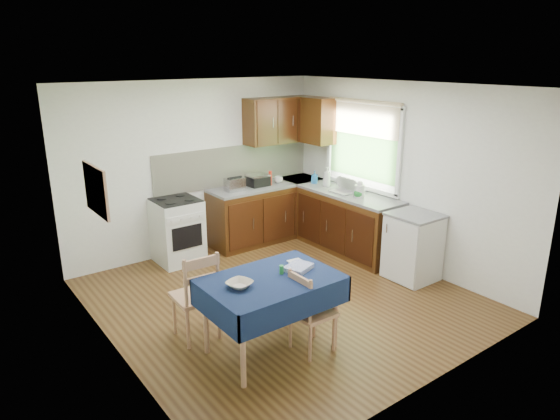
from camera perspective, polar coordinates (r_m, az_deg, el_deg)
floor at (r=6.14m, az=0.32°, el=-10.00°), size 4.20×4.20×0.00m
ceiling at (r=5.47m, az=0.36°, el=14.00°), size 4.00×4.20×0.02m
wall_back at (r=7.41m, az=-9.51°, el=4.85°), size 4.00×0.02×2.50m
wall_front at (r=4.28m, az=17.57°, el=-4.95°), size 4.00×0.02×2.50m
wall_left at (r=4.80m, az=-19.12°, el=-2.68°), size 0.02×4.20×2.50m
wall_right at (r=7.03m, az=13.51°, el=3.93°), size 0.02×4.20×2.50m
base_cabinets at (r=7.66m, az=2.78°, el=-0.88°), size 1.90×2.30×0.86m
worktop_back at (r=7.77m, az=-1.47°, el=2.85°), size 1.90×0.60×0.04m
worktop_right at (r=7.32m, az=7.92°, el=1.79°), size 0.60×1.70×0.04m
worktop_corner at (r=8.15m, az=2.27°, el=3.53°), size 0.60×0.60×0.04m
splashback at (r=7.72m, az=-5.15°, el=5.12°), size 2.70×0.02×0.60m
upper_cabinets at (r=7.87m, az=1.35°, el=10.22°), size 1.20×0.85×0.70m
stove at (r=7.15m, az=-11.64°, el=-2.32°), size 0.60×0.61×0.92m
window at (r=7.39m, az=9.42°, el=7.97°), size 0.04×1.48×1.26m
fridge at (r=6.70m, az=14.95°, el=-4.06°), size 0.58×0.60×0.89m
corkboard at (r=4.99m, az=-20.26°, el=2.13°), size 0.04×0.62×0.47m
dining_table at (r=4.85m, az=-1.04°, el=-8.93°), size 1.28×0.87×0.78m
chair_far at (r=5.18m, az=-9.44°, el=-9.38°), size 0.45×0.45×0.96m
chair_near at (r=4.93m, az=3.36°, el=-11.28°), size 0.38×0.38×0.86m
toaster at (r=7.37m, az=-5.19°, el=2.93°), size 0.28×0.17×0.22m
sandwich_press at (r=7.65m, az=-2.57°, el=3.44°), size 0.31×0.27×0.18m
sauce_bottle at (r=7.67m, az=-1.13°, el=3.66°), size 0.05×0.05×0.22m
yellow_packet at (r=7.86m, az=-2.27°, el=3.73°), size 0.13×0.11×0.15m
dish_rack at (r=7.39m, az=7.70°, el=2.29°), size 0.45×0.34×0.21m
kettle at (r=7.09m, az=9.10°, el=2.27°), size 0.14×0.14×0.24m
cup at (r=7.82m, az=-0.18°, el=3.49°), size 0.14×0.14×0.11m
soap_bottle_a at (r=7.62m, az=5.38°, el=3.81°), size 0.16×0.16×0.30m
soap_bottle_b at (r=7.81m, az=3.97°, el=3.77°), size 0.13×0.13×0.20m
soap_bottle_c at (r=7.08m, az=9.00°, el=2.10°), size 0.16×0.16×0.17m
plate_bowl at (r=4.63m, az=-4.65°, el=-8.46°), size 0.29×0.29×0.06m
book at (r=5.08m, az=1.33°, el=-6.24°), size 0.17×0.21×0.02m
spice_jar at (r=4.87m, az=0.17°, el=-6.83°), size 0.04×0.04×0.09m
tea_towel at (r=4.98m, az=2.13°, el=-6.58°), size 0.32×0.29×0.05m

